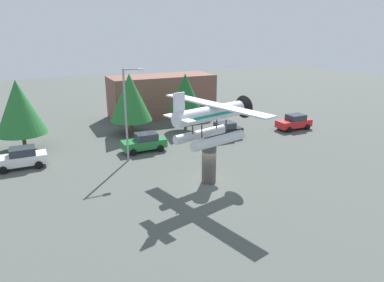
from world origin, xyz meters
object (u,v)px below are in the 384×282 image
(floatplane_monument, at_px, (211,120))
(tree_west, at_px, (19,107))
(car_distant_red, at_px, (294,122))
(tree_east, at_px, (130,97))
(tree_center_back, at_px, (185,92))
(display_pedestal, at_px, (209,162))
(car_near_white, at_px, (21,158))
(car_far_black, at_px, (223,130))
(storefront_building, at_px, (162,96))
(streetlight_primary, at_px, (128,109))
(car_mid_green, at_px, (145,142))

(floatplane_monument, relative_size, tree_west, 1.51)
(tree_west, bearing_deg, car_distant_red, -10.82)
(tree_east, xyz_separation_m, tree_center_back, (6.31, -0.68, 0.22))
(display_pedestal, height_order, car_near_white, display_pedestal)
(car_far_black, distance_m, tree_center_back, 6.58)
(tree_west, bearing_deg, floatplane_monument, -48.16)
(car_far_black, height_order, storefront_building, storefront_building)
(streetlight_primary, bearing_deg, storefront_building, 59.42)
(car_far_black, bearing_deg, tree_center_back, -67.63)
(car_distant_red, relative_size, tree_center_back, 0.65)
(storefront_building, bearing_deg, display_pedestal, -101.79)
(car_distant_red, distance_m, tree_center_back, 13.26)
(car_mid_green, xyz_separation_m, tree_center_back, (6.79, 5.38, 3.52))
(display_pedestal, bearing_deg, tree_center_back, 72.30)
(streetlight_primary, height_order, storefront_building, streetlight_primary)
(car_distant_red, distance_m, storefront_building, 17.59)
(floatplane_monument, xyz_separation_m, car_distant_red, (15.96, 8.78, -4.06))
(display_pedestal, xyz_separation_m, tree_center_back, (4.61, 14.43, 2.77))
(tree_center_back, bearing_deg, display_pedestal, -107.70)
(car_far_black, distance_m, streetlight_primary, 11.71)
(car_near_white, bearing_deg, storefront_building, -144.49)
(car_distant_red, bearing_deg, tree_center_back, -26.05)
(storefront_building, bearing_deg, tree_west, -155.98)
(car_mid_green, bearing_deg, floatplane_monument, 104.38)
(car_near_white, distance_m, storefront_building, 21.67)
(storefront_building, xyz_separation_m, tree_west, (-17.25, -7.69, 1.54))
(car_mid_green, distance_m, tree_west, 12.20)
(floatplane_monument, bearing_deg, car_mid_green, 90.23)
(display_pedestal, bearing_deg, floatplane_monument, 14.15)
(floatplane_monument, distance_m, storefront_building, 22.53)
(car_far_black, bearing_deg, car_distant_red, 177.12)
(storefront_building, xyz_separation_m, tree_east, (-6.30, -6.90, 1.47))
(streetlight_primary, relative_size, tree_east, 1.21)
(car_near_white, height_order, car_mid_green, same)
(floatplane_monument, relative_size, tree_east, 1.53)
(display_pedestal, height_order, car_far_black, display_pedestal)
(car_near_white, distance_m, car_far_black, 19.71)
(display_pedestal, distance_m, car_near_white, 16.08)
(floatplane_monument, xyz_separation_m, storefront_building, (4.46, 21.97, -2.23))
(display_pedestal, height_order, storefront_building, storefront_building)
(car_far_black, distance_m, tree_east, 10.76)
(display_pedestal, bearing_deg, storefront_building, 78.21)
(display_pedestal, distance_m, tree_east, 15.41)
(floatplane_monument, height_order, storefront_building, floatplane_monument)
(floatplane_monument, bearing_deg, tree_west, 117.69)
(car_mid_green, relative_size, tree_east, 0.62)
(car_distant_red, bearing_deg, tree_east, -19.46)
(car_mid_green, xyz_separation_m, storefront_building, (6.78, 12.95, 1.83))
(car_distant_red, xyz_separation_m, storefront_building, (-11.50, 13.19, 1.83))
(car_distant_red, xyz_separation_m, tree_east, (-17.79, 6.29, 3.30))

